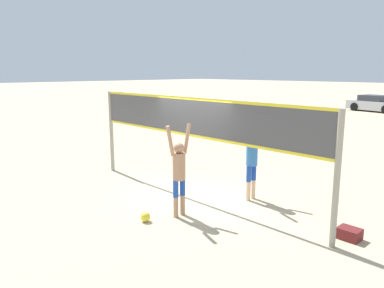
{
  "coord_description": "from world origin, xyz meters",
  "views": [
    {
      "loc": [
        6.51,
        -6.22,
        3.15
      ],
      "look_at": [
        0.0,
        0.0,
        1.39
      ],
      "focal_mm": 35.0,
      "sensor_mm": 36.0,
      "label": 1
    }
  ],
  "objects_px": {
    "gear_bag": "(349,234)",
    "volleyball": "(145,217)",
    "parked_car_near": "(376,104)",
    "volleyball_net": "(192,126)",
    "player_blocker": "(252,155)",
    "player_spiker": "(179,169)"
  },
  "relations": [
    {
      "from": "gear_bag",
      "to": "volleyball",
      "type": "bearing_deg",
      "value": -145.58
    },
    {
      "from": "volleyball",
      "to": "parked_car_near",
      "type": "xyz_separation_m",
      "value": [
        -5.18,
        26.31,
        0.48
      ]
    },
    {
      "from": "volleyball_net",
      "to": "parked_car_near",
      "type": "distance_m",
      "value": 25.04
    },
    {
      "from": "volleyball_net",
      "to": "gear_bag",
      "type": "relative_size",
      "value": 18.41
    },
    {
      "from": "volleyball_net",
      "to": "gear_bag",
      "type": "height_order",
      "value": "volleyball_net"
    },
    {
      "from": "player_blocker",
      "to": "gear_bag",
      "type": "distance_m",
      "value": 2.91
    },
    {
      "from": "player_blocker",
      "to": "volleyball",
      "type": "relative_size",
      "value": 10.25
    },
    {
      "from": "player_spiker",
      "to": "gear_bag",
      "type": "height_order",
      "value": "player_spiker"
    },
    {
      "from": "player_blocker",
      "to": "player_spiker",
      "type": "bearing_deg",
      "value": -12.03
    },
    {
      "from": "gear_bag",
      "to": "player_spiker",
      "type": "bearing_deg",
      "value": -153.26
    },
    {
      "from": "volleyball",
      "to": "parked_car_near",
      "type": "height_order",
      "value": "parked_car_near"
    },
    {
      "from": "player_blocker",
      "to": "volleyball",
      "type": "bearing_deg",
      "value": -13.99
    },
    {
      "from": "volleyball_net",
      "to": "player_blocker",
      "type": "bearing_deg",
      "value": 42.02
    },
    {
      "from": "gear_bag",
      "to": "parked_car_near",
      "type": "height_order",
      "value": "parked_car_near"
    },
    {
      "from": "parked_car_near",
      "to": "player_blocker",
      "type": "bearing_deg",
      "value": -65.03
    },
    {
      "from": "player_spiker",
      "to": "parked_car_near",
      "type": "distance_m",
      "value": 26.14
    },
    {
      "from": "gear_bag",
      "to": "parked_car_near",
      "type": "relative_size",
      "value": 0.09
    },
    {
      "from": "player_blocker",
      "to": "volleyball",
      "type": "distance_m",
      "value": 3.01
    },
    {
      "from": "volleyball",
      "to": "gear_bag",
      "type": "bearing_deg",
      "value": 34.42
    },
    {
      "from": "player_blocker",
      "to": "parked_car_near",
      "type": "distance_m",
      "value": 24.29
    },
    {
      "from": "volleyball_net",
      "to": "player_blocker",
      "type": "relative_size",
      "value": 3.48
    },
    {
      "from": "player_spiker",
      "to": "volleyball_net",
      "type": "bearing_deg",
      "value": 32.97
    }
  ]
}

